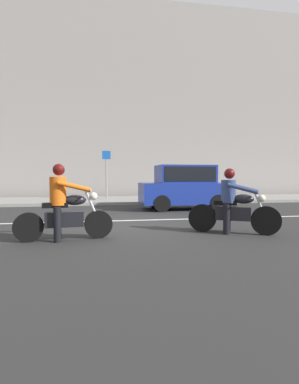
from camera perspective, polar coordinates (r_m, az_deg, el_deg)
ground_plane at (r=8.31m, az=-5.98°, el=-6.38°), size 80.00×80.00×0.00m
sidewalk_slab at (r=16.24m, az=-7.96°, el=-1.55°), size 40.00×4.40×0.14m
building_facade at (r=20.18m, az=-8.45°, el=16.83°), size 40.00×1.40×12.37m
lane_marking_stripe at (r=9.18m, az=-10.35°, el=-5.49°), size 18.00×0.14×0.01m
motorcycle_with_rider_denim_blue at (r=7.38m, az=15.53°, el=-2.70°), size 1.92×1.14×1.54m
motorcycle_with_rider_orange_stripe at (r=6.62m, az=-16.02°, el=-3.10°), size 2.04×0.70×1.62m
parked_hatchback_cobalt_blue at (r=12.38m, az=6.67°, el=1.02°), size 3.61×1.76×1.80m
street_sign_post at (r=16.10m, az=-8.17°, el=4.22°), size 0.44×0.08×2.58m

